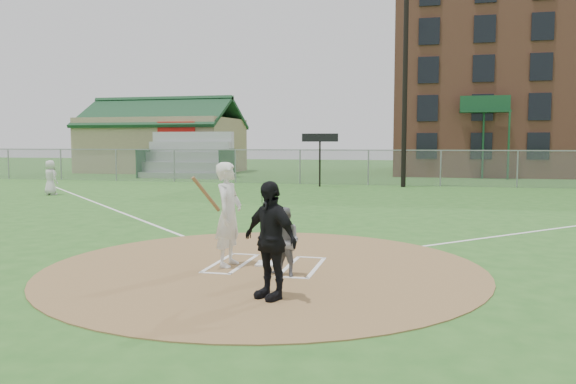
% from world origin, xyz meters
% --- Properties ---
extents(ground, '(140.00, 140.00, 0.00)m').
position_xyz_m(ground, '(0.00, 0.00, 0.00)').
color(ground, '#2B6121').
rests_on(ground, ground).
extents(dirt_circle, '(8.40, 8.40, 0.02)m').
position_xyz_m(dirt_circle, '(0.00, 0.00, 0.01)').
color(dirt_circle, olive).
rests_on(dirt_circle, ground).
extents(home_plate, '(0.52, 0.52, 0.03)m').
position_xyz_m(home_plate, '(0.02, 0.23, 0.04)').
color(home_plate, silver).
rests_on(home_plate, dirt_circle).
extents(foul_line_third, '(17.04, 17.04, 0.01)m').
position_xyz_m(foul_line_third, '(-9.00, 9.00, 0.01)').
color(foul_line_third, white).
rests_on(foul_line_third, ground).
extents(catcher, '(0.74, 0.67, 1.25)m').
position_xyz_m(catcher, '(0.57, -0.65, 0.64)').
color(catcher, slate).
rests_on(catcher, dirt_circle).
extents(umpire, '(1.14, 0.93, 1.81)m').
position_xyz_m(umpire, '(0.68, -2.09, 0.93)').
color(umpire, black).
rests_on(umpire, dirt_circle).
extents(ondeck_player, '(0.92, 0.76, 1.61)m').
position_xyz_m(ondeck_player, '(-13.76, 12.40, 0.80)').
color(ondeck_player, silver).
rests_on(ondeck_player, ground).
extents(batters_boxes, '(2.08, 1.88, 0.01)m').
position_xyz_m(batters_boxes, '(0.00, 0.15, 0.03)').
color(batters_boxes, white).
rests_on(batters_boxes, dirt_circle).
extents(batter_at_plate, '(0.78, 1.04, 2.02)m').
position_xyz_m(batter_at_plate, '(-0.69, -0.07, 1.03)').
color(batter_at_plate, white).
rests_on(batter_at_plate, dirt_circle).
extents(outfield_fence, '(56.08, 0.08, 2.03)m').
position_xyz_m(outfield_fence, '(0.00, 22.00, 1.02)').
color(outfield_fence, slate).
rests_on(outfield_fence, ground).
extents(bleachers, '(6.08, 3.20, 3.20)m').
position_xyz_m(bleachers, '(-13.00, 26.20, 1.59)').
color(bleachers, '#B7BABF').
rests_on(bleachers, ground).
extents(clubhouse, '(12.20, 8.71, 6.23)m').
position_xyz_m(clubhouse, '(-18.00, 32.99, 2.39)').
color(clubhouse, tan).
rests_on(clubhouse, ground).
extents(light_pole, '(1.20, 0.30, 12.22)m').
position_xyz_m(light_pole, '(2.00, 21.00, 6.61)').
color(light_pole, black).
rests_on(light_pole, ground).
extents(scoreboard_sign, '(2.00, 0.10, 2.93)m').
position_xyz_m(scoreboard_sign, '(-2.50, 20.20, 2.39)').
color(scoreboard_sign, black).
rests_on(scoreboard_sign, ground).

